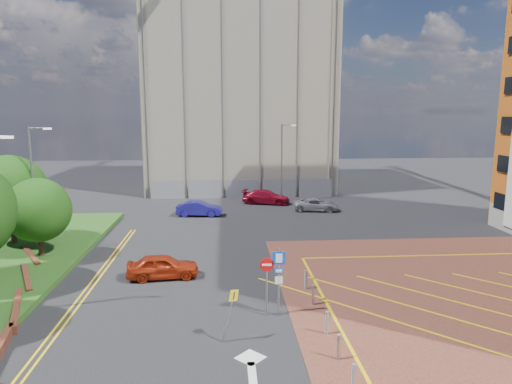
{
  "coord_description": "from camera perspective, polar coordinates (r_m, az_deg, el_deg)",
  "views": [
    {
      "loc": [
        -1.9,
        -18.57,
        9.26
      ],
      "look_at": [
        -0.32,
        4.06,
        5.23
      ],
      "focal_mm": 32.0,
      "sensor_mm": 36.0,
      "label": 1
    }
  ],
  "objects": [
    {
      "name": "construction_fence",
      "position": [
        49.35,
        -0.57,
        0.43
      ],
      "size": [
        21.6,
        0.06,
        2.0
      ],
      "primitive_type": "cube",
      "color": "gray",
      "rests_on": "ground"
    },
    {
      "name": "ground",
      "position": [
        20.84,
        1.73,
        -16.32
      ],
      "size": [
        140.0,
        140.0,
        0.0
      ],
      "primitive_type": "plane",
      "color": "black",
      "rests_on": "ground"
    },
    {
      "name": "construction_building",
      "position": [
        58.63,
        -2.18,
        11.76
      ],
      "size": [
        21.2,
        19.2,
        22.0
      ],
      "primitive_type": "cube",
      "color": "gray",
      "rests_on": "ground"
    },
    {
      "name": "bollard_row",
      "position": [
        19.51,
        9.29,
        -16.85
      ],
      "size": [
        0.14,
        11.14,
        0.9
      ],
      "color": "#9EA0A8",
      "rests_on": "forecourt"
    },
    {
      "name": "car_red_back",
      "position": [
        46.22,
        1.26,
        -0.62
      ],
      "size": [
        5.16,
        3.23,
        1.39
      ],
      "primitive_type": "imported",
      "rotation": [
        0.0,
        0.0,
        1.29
      ],
      "color": "maroon",
      "rests_on": "ground"
    },
    {
      "name": "tree_d",
      "position": [
        35.2,
        -28.44,
        0.03
      ],
      "size": [
        5.0,
        5.0,
        6.08
      ],
      "color": "#3D2B1C",
      "rests_on": "grass_bed"
    },
    {
      "name": "lamp_left_far",
      "position": [
        33.35,
        -26.0,
        1.11
      ],
      "size": [
        1.53,
        0.16,
        8.0
      ],
      "color": "#9EA0A8",
      "rests_on": "grass_bed"
    },
    {
      "name": "car_silver_back",
      "position": [
        43.33,
        7.52,
        -1.58
      ],
      "size": [
        4.45,
        2.61,
        1.16
      ],
      "primitive_type": "imported",
      "rotation": [
        0.0,
        0.0,
        1.4
      ],
      "color": "#AEAEB5",
      "rests_on": "ground"
    },
    {
      "name": "car_red_left",
      "position": [
        26.45,
        -11.58,
        -9.09
      ],
      "size": [
        4.1,
        1.98,
        1.35
      ],
      "primitive_type": "imported",
      "rotation": [
        0.0,
        0.0,
        1.67
      ],
      "color": "#A3270D",
      "rests_on": "ground"
    },
    {
      "name": "car_blue_back",
      "position": [
        41.13,
        -7.11,
        -2.07
      ],
      "size": [
        4.17,
        1.77,
        1.34
      ],
      "primitive_type": "imported",
      "rotation": [
        0.0,
        0.0,
        1.48
      ],
      "color": "navy",
      "rests_on": "ground"
    },
    {
      "name": "retaining_wall",
      "position": [
        24.56,
        -28.17,
        -12.83
      ],
      "size": [
        6.06,
        20.33,
        0.4
      ],
      "color": "brown",
      "rests_on": "ground"
    },
    {
      "name": "sign_cluster",
      "position": [
        20.99,
        2.31,
        -10.31
      ],
      "size": [
        1.17,
        0.12,
        3.2
      ],
      "color": "#9EA0A8",
      "rests_on": "ground"
    },
    {
      "name": "warning_sign",
      "position": [
        18.94,
        -3.21,
        -14.38
      ],
      "size": [
        0.72,
        0.41,
        2.25
      ],
      "color": "#9EA0A8",
      "rests_on": "ground"
    },
    {
      "name": "lamp_back",
      "position": [
        47.21,
        3.32,
        4.09
      ],
      "size": [
        1.53,
        0.16,
        8.0
      ],
      "color": "#9EA0A8",
      "rests_on": "ground"
    },
    {
      "name": "tree_c",
      "position": [
        31.43,
        -25.58,
        -2.07
      ],
      "size": [
        4.0,
        4.0,
        4.9
      ],
      "color": "#3D2B1C",
      "rests_on": "grass_bed"
    }
  ]
}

